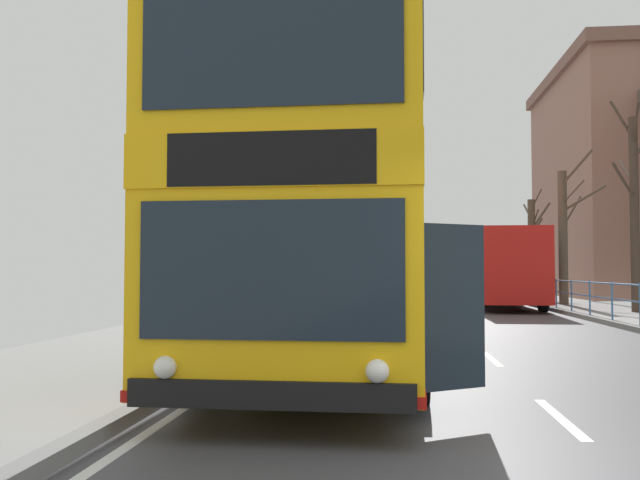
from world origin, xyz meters
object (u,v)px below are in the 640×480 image
object	(u,v)px
bare_tree_far_00	(532,245)
background_bus_far_lane	(498,267)
double_decker_bus_main	(334,218)
bare_tree_far_02	(635,205)
bare_tree_far_01	(564,233)

from	to	relation	value
bare_tree_far_00	background_bus_far_lane	bearing A→B (deg)	-110.94
double_decker_bus_main	bare_tree_far_02	distance (m)	15.84
background_bus_far_lane	bare_tree_far_00	xyz separation A→B (m)	(2.84, 7.41, 1.17)
bare_tree_far_01	bare_tree_far_00	bearing A→B (deg)	88.52
bare_tree_far_01	bare_tree_far_02	world-z (taller)	bare_tree_far_02
background_bus_far_lane	bare_tree_far_01	size ratio (longest dim) A/B	1.59
double_decker_bus_main	bare_tree_far_02	world-z (taller)	bare_tree_far_02
double_decker_bus_main	background_bus_far_lane	xyz separation A→B (m)	(5.32, 18.14, -0.67)
bare_tree_far_02	background_bus_far_lane	bearing A→B (deg)	125.41
double_decker_bus_main	background_bus_far_lane	bearing A→B (deg)	73.67
bare_tree_far_01	bare_tree_far_02	distance (m)	5.29
double_decker_bus_main	bare_tree_far_02	bearing A→B (deg)	55.21
bare_tree_far_01	background_bus_far_lane	bearing A→B (deg)	179.16
bare_tree_far_00	bare_tree_far_01	xyz separation A→B (m)	(-0.19, -7.45, 0.18)
bare_tree_far_02	bare_tree_far_01	bearing A→B (deg)	101.45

